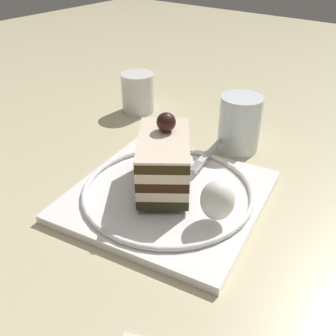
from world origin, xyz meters
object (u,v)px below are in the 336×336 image
whipped_cream_dollop (217,200)px  drink_glass_near (138,95)px  cake_slice (164,160)px  fork (208,153)px  drink_glass_far (239,126)px  dessert_plate (168,194)px

whipped_cream_dollop → drink_glass_near: bearing=-34.4°
cake_slice → drink_glass_near: (0.21, -0.19, -0.02)m
fork → drink_glass_far: (-0.01, -0.07, 0.02)m
cake_slice → whipped_cream_dollop: cake_slice is taller
fork → drink_glass_far: size_ratio=1.38×
cake_slice → drink_glass_near: bearing=-41.8°
cake_slice → drink_glass_far: 0.17m
dessert_plate → fork: fork is taller
whipped_cream_dollop → fork: bearing=-53.8°
cake_slice → drink_glass_far: size_ratio=1.52×
drink_glass_near → drink_glass_far: (-0.22, 0.02, 0.01)m
drink_glass_near → drink_glass_far: bearing=175.9°
drink_glass_far → dessert_plate: bearing=88.7°
cake_slice → whipped_cream_dollop: (-0.09, 0.02, -0.01)m
dessert_plate → drink_glass_far: 0.18m
whipped_cream_dollop → drink_glass_far: size_ratio=0.56×
fork → drink_glass_far: bearing=-96.7°
drink_glass_far → drink_glass_near: bearing=-4.1°
cake_slice → drink_glass_far: bearing=-95.2°
dessert_plate → drink_glass_far: drink_glass_far is taller
fork → drink_glass_near: bearing=-22.6°
cake_slice → whipped_cream_dollop: size_ratio=2.72×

